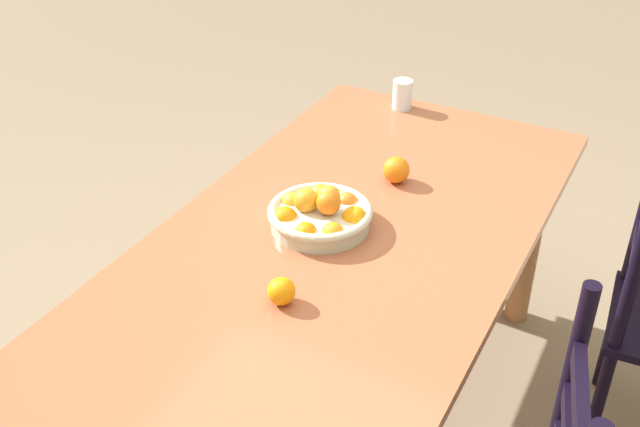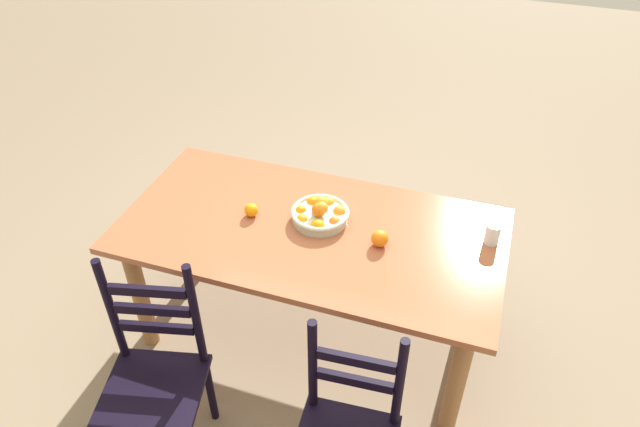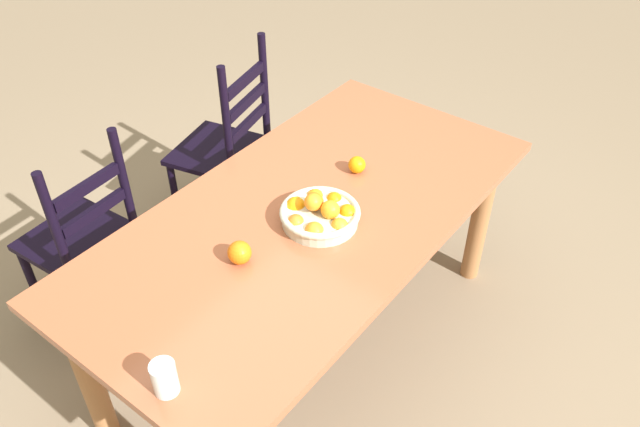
{
  "view_description": "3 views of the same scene",
  "coord_description": "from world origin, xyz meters",
  "px_view_note": "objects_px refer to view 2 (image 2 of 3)",
  "views": [
    {
      "loc": [
        1.48,
        0.73,
        1.86
      ],
      "look_at": [
        -0.02,
        -0.07,
        0.76
      ],
      "focal_mm": 43.11,
      "sensor_mm": 36.0,
      "label": 1
    },
    {
      "loc": [
        -0.71,
        1.97,
        2.47
      ],
      "look_at": [
        -0.02,
        -0.07,
        0.76
      ],
      "focal_mm": 32.57,
      "sensor_mm": 36.0,
      "label": 2
    },
    {
      "loc": [
        -1.37,
        -1.11,
        2.16
      ],
      "look_at": [
        -0.02,
        -0.07,
        0.76
      ],
      "focal_mm": 35.99,
      "sensor_mm": 36.0,
      "label": 3
    }
  ],
  "objects_px": {
    "orange_loose_0": "(380,239)",
    "drinking_glass": "(493,234)",
    "fruit_bowl": "(320,214)",
    "chair_by_cabinet": "(155,378)",
    "orange_loose_1": "(251,210)",
    "dining_table": "(311,245)"
  },
  "relations": [
    {
      "from": "orange_loose_0",
      "to": "drinking_glass",
      "type": "distance_m",
      "value": 0.51
    },
    {
      "from": "fruit_bowl",
      "to": "chair_by_cabinet",
      "type": "bearing_deg",
      "value": 64.43
    },
    {
      "from": "fruit_bowl",
      "to": "orange_loose_1",
      "type": "xyz_separation_m",
      "value": [
        0.33,
        0.07,
        -0.01
      ]
    },
    {
      "from": "chair_by_cabinet",
      "to": "orange_loose_1",
      "type": "relative_size",
      "value": 14.81
    },
    {
      "from": "chair_by_cabinet",
      "to": "dining_table",
      "type": "bearing_deg",
      "value": 50.24
    },
    {
      "from": "dining_table",
      "to": "orange_loose_0",
      "type": "bearing_deg",
      "value": 177.71
    },
    {
      "from": "fruit_bowl",
      "to": "orange_loose_0",
      "type": "relative_size",
      "value": 3.58
    },
    {
      "from": "dining_table",
      "to": "fruit_bowl",
      "type": "distance_m",
      "value": 0.16
    },
    {
      "from": "fruit_bowl",
      "to": "drinking_glass",
      "type": "relative_size",
      "value": 2.74
    },
    {
      "from": "dining_table",
      "to": "orange_loose_1",
      "type": "bearing_deg",
      "value": 0.68
    },
    {
      "from": "fruit_bowl",
      "to": "orange_loose_1",
      "type": "bearing_deg",
      "value": 12.96
    },
    {
      "from": "orange_loose_0",
      "to": "drinking_glass",
      "type": "bearing_deg",
      "value": -159.07
    },
    {
      "from": "dining_table",
      "to": "drinking_glass",
      "type": "bearing_deg",
      "value": -168.25
    },
    {
      "from": "chair_by_cabinet",
      "to": "fruit_bowl",
      "type": "xyz_separation_m",
      "value": [
        -0.42,
        -0.88,
        0.31
      ]
    },
    {
      "from": "chair_by_cabinet",
      "to": "drinking_glass",
      "type": "height_order",
      "value": "chair_by_cabinet"
    },
    {
      "from": "orange_loose_0",
      "to": "dining_table",
      "type": "bearing_deg",
      "value": -2.29
    },
    {
      "from": "chair_by_cabinet",
      "to": "orange_loose_1",
      "type": "bearing_deg",
      "value": 69.49
    },
    {
      "from": "chair_by_cabinet",
      "to": "orange_loose_1",
      "type": "distance_m",
      "value": 0.87
    },
    {
      "from": "chair_by_cabinet",
      "to": "orange_loose_1",
      "type": "height_order",
      "value": "chair_by_cabinet"
    },
    {
      "from": "dining_table",
      "to": "chair_by_cabinet",
      "type": "distance_m",
      "value": 0.92
    },
    {
      "from": "chair_by_cabinet",
      "to": "orange_loose_0",
      "type": "height_order",
      "value": "chair_by_cabinet"
    },
    {
      "from": "dining_table",
      "to": "chair_by_cabinet",
      "type": "bearing_deg",
      "value": 63.88
    }
  ]
}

